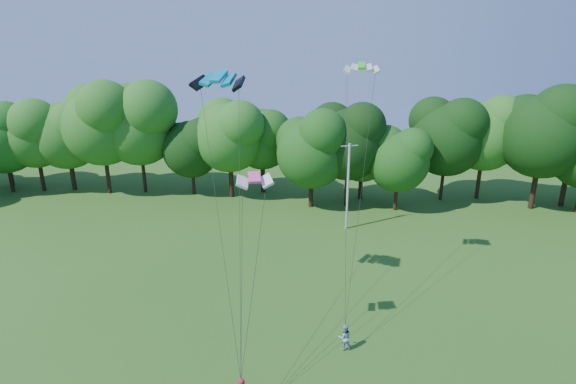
{
  "coord_description": "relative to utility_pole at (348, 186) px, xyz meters",
  "views": [
    {
      "loc": [
        4.21,
        -12.63,
        16.99
      ],
      "look_at": [
        1.95,
        13.0,
        8.58
      ],
      "focal_mm": 28.0,
      "sensor_mm": 36.0,
      "label": 1
    }
  ],
  "objects": [
    {
      "name": "utility_pole",
      "position": [
        0.0,
        0.0,
        0.0
      ],
      "size": [
        1.6,
        0.67,
        8.43
      ],
      "rotation": [
        0.0,
        0.0,
        0.36
      ],
      "color": "beige",
      "rests_on": "ground"
    },
    {
      "name": "kite_flyer_right",
      "position": [
        -0.75,
        -18.44,
        -3.51
      ],
      "size": [
        0.91,
        0.78,
        1.63
      ],
      "primitive_type": "imported",
      "rotation": [
        0.0,
        0.0,
        3.36
      ],
      "color": "#92AACA",
      "rests_on": "ground"
    },
    {
      "name": "kite_teal",
      "position": [
        -8.57,
        -14.03,
        10.91
      ],
      "size": [
        3.36,
        2.01,
        0.71
      ],
      "rotation": [
        0.0,
        0.0,
        -0.21
      ],
      "color": "#05819F",
      "rests_on": "ground"
    },
    {
      "name": "kite_green",
      "position": [
        0.05,
        -9.86,
        11.41
      ],
      "size": [
        2.35,
        1.1,
        0.48
      ],
      "rotation": [
        0.0,
        0.0,
        -0.03
      ],
      "color": "#34E222",
      "rests_on": "ground"
    },
    {
      "name": "kite_pink",
      "position": [
        -5.8,
        -18.7,
        6.14
      ],
      "size": [
        2.06,
        1.36,
        0.45
      ],
      "rotation": [
        0.0,
        0.0,
        0.26
      ],
      "color": "#FF46A7",
      "rests_on": "ground"
    },
    {
      "name": "tree_back_west",
      "position": [
        -40.12,
        8.05,
        3.67
      ],
      "size": [
        8.8,
        8.8,
        12.8
      ],
      "color": "#322114",
      "rests_on": "ground"
    },
    {
      "name": "tree_back_center",
      "position": [
        0.19,
        6.82,
        3.34
      ],
      "size": [
        8.44,
        8.44,
        12.27
      ],
      "color": "black",
      "rests_on": "ground"
    },
    {
      "name": "tree_back_east",
      "position": [
        24.06,
        8.68,
        3.33
      ],
      "size": [
        8.43,
        8.43,
        12.26
      ],
      "color": "#351E15",
      "rests_on": "ground"
    }
  ]
}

